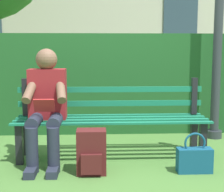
# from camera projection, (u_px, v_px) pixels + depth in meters

# --- Properties ---
(ground) EXTENTS (60.00, 60.00, 0.00)m
(ground) POSITION_uv_depth(u_px,v_px,m) (112.00, 158.00, 3.61)
(ground) COLOR #477533
(park_bench) EXTENTS (2.03, 0.48, 0.84)m
(park_bench) POSITION_uv_depth(u_px,v_px,m) (111.00, 118.00, 3.62)
(park_bench) COLOR black
(park_bench) RESTS_ON ground
(person_seated) EXTENTS (0.44, 0.73, 1.16)m
(person_seated) POSITION_uv_depth(u_px,v_px,m) (46.00, 103.00, 3.40)
(person_seated) COLOR maroon
(person_seated) RESTS_ON ground
(hedge_backdrop) EXTENTS (6.00, 0.77, 1.48)m
(hedge_backdrop) POSITION_uv_depth(u_px,v_px,m) (116.00, 80.00, 4.87)
(hedge_backdrop) COLOR #1E5123
(hedge_backdrop) RESTS_ON ground
(backpack) EXTENTS (0.27, 0.26, 0.42)m
(backpack) POSITION_uv_depth(u_px,v_px,m) (91.00, 152.00, 3.13)
(backpack) COLOR #4C1919
(backpack) RESTS_ON ground
(handbag) EXTENTS (0.33, 0.13, 0.38)m
(handbag) POSITION_uv_depth(u_px,v_px,m) (194.00, 159.00, 3.17)
(handbag) COLOR navy
(handbag) RESTS_ON ground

